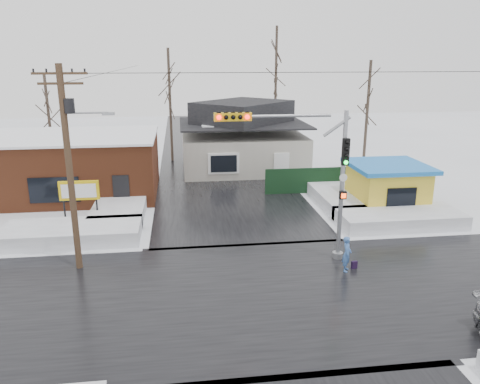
{
  "coord_description": "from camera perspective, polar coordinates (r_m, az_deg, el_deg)",
  "views": [
    {
      "loc": [
        -3.27,
        -16.77,
        9.25
      ],
      "look_at": [
        -0.48,
        4.59,
        3.0
      ],
      "focal_mm": 35.0,
      "sensor_mm": 36.0,
      "label": 1
    }
  ],
  "objects": [
    {
      "name": "ground",
      "position": [
        19.43,
        3.24,
        -12.28
      ],
      "size": [
        120.0,
        120.0,
        0.0
      ],
      "primitive_type": "plane",
      "color": "white",
      "rests_on": "ground"
    },
    {
      "name": "road_ns",
      "position": [
        19.42,
        3.24,
        -12.26
      ],
      "size": [
        10.0,
        120.0,
        0.02
      ],
      "primitive_type": "cube",
      "color": "black",
      "rests_on": "ground"
    },
    {
      "name": "road_ew",
      "position": [
        19.42,
        3.24,
        -12.26
      ],
      "size": [
        120.0,
        10.0,
        0.02
      ],
      "primitive_type": "cube",
      "color": "black",
      "rests_on": "ground"
    },
    {
      "name": "snowbank_nw",
      "position": [
        26.0,
        -19.75,
        -4.72
      ],
      "size": [
        7.0,
        3.0,
        0.8
      ],
      "primitive_type": "cube",
      "color": "white",
      "rests_on": "ground"
    },
    {
      "name": "snowbank_ne",
      "position": [
        28.17,
        18.86,
        -3.03
      ],
      "size": [
        7.0,
        3.0,
        0.8
      ],
      "primitive_type": "cube",
      "color": "white",
      "rests_on": "ground"
    },
    {
      "name": "snowbank_nside_w",
      "position": [
        30.33,
        -14.16,
        -1.29
      ],
      "size": [
        3.0,
        8.0,
        0.8
      ],
      "primitive_type": "cube",
      "color": "white",
      "rests_on": "ground"
    },
    {
      "name": "snowbank_nside_e",
      "position": [
        31.8,
        11.73,
        -0.32
      ],
      "size": [
        3.0,
        8.0,
        0.8
      ],
      "primitive_type": "cube",
      "color": "white",
      "rests_on": "ground"
    },
    {
      "name": "traffic_signal",
      "position": [
        21.08,
        8.48,
        3.08
      ],
      "size": [
        6.05,
        0.68,
        7.0
      ],
      "color": "gray",
      "rests_on": "ground"
    },
    {
      "name": "utility_pole",
      "position": [
        21.21,
        -20.02,
        3.94
      ],
      "size": [
        3.15,
        0.44,
        9.0
      ],
      "color": "#382619",
      "rests_on": "ground"
    },
    {
      "name": "brick_building",
      "position": [
        34.42,
        -20.26,
        3.14
      ],
      "size": [
        12.2,
        8.2,
        4.12
      ],
      "color": "brown",
      "rests_on": "ground"
    },
    {
      "name": "marquee_sign",
      "position": [
        27.86,
        -19.01,
        0.02
      ],
      "size": [
        2.2,
        0.21,
        2.55
      ],
      "color": "black",
      "rests_on": "ground"
    },
    {
      "name": "house",
      "position": [
        39.68,
        0.32,
        6.56
      ],
      "size": [
        10.4,
        8.4,
        5.76
      ],
      "color": "beige",
      "rests_on": "ground"
    },
    {
      "name": "kiosk",
      "position": [
        30.66,
        17.47,
        0.7
      ],
      "size": [
        4.6,
        4.6,
        2.88
      ],
      "color": "yellow",
      "rests_on": "ground"
    },
    {
      "name": "fence",
      "position": [
        33.34,
        9.86,
        1.43
      ],
      "size": [
        8.0,
        0.12,
        1.8
      ],
      "primitive_type": "cube",
      "color": "black",
      "rests_on": "ground"
    },
    {
      "name": "tree_far_left",
      "position": [
        42.79,
        -8.67,
        14.27
      ],
      "size": [
        3.0,
        3.0,
        10.0
      ],
      "color": "#332821",
      "rests_on": "ground"
    },
    {
      "name": "tree_far_mid",
      "position": [
        45.72,
        4.46,
        16.5
      ],
      "size": [
        3.0,
        3.0,
        12.0
      ],
      "color": "#332821",
      "rests_on": "ground"
    },
    {
      "name": "tree_far_right",
      "position": [
        39.87,
        15.49,
        12.61
      ],
      "size": [
        3.0,
        3.0,
        9.0
      ],
      "color": "#332821",
      "rests_on": "ground"
    },
    {
      "name": "tree_far_west",
      "position": [
        42.26,
        -22.56,
        11.06
      ],
      "size": [
        3.0,
        3.0,
        8.0
      ],
      "color": "#332821",
      "rests_on": "ground"
    },
    {
      "name": "pedestrian",
      "position": [
        21.46,
        12.89,
        -7.41
      ],
      "size": [
        0.6,
        0.7,
        1.63
      ],
      "primitive_type": "imported",
      "rotation": [
        0.0,
        0.0,
        1.14
      ],
      "color": "#416DB6",
      "rests_on": "ground"
    },
    {
      "name": "shopping_bag",
      "position": [
        22.02,
        13.75,
        -8.66
      ],
      "size": [
        0.3,
        0.19,
        0.35
      ],
      "primitive_type": "cube",
      "rotation": [
        0.0,
        0.0,
        0.27
      ],
      "color": "black",
      "rests_on": "ground"
    }
  ]
}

